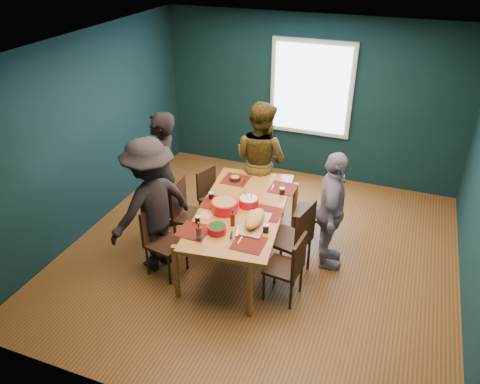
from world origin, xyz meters
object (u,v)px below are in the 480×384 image
(chair_left_far, at_px, (211,192))
(chair_right_mid, at_px, (296,235))
(dining_table, at_px, (242,213))
(cutting_board, at_px, (255,220))
(chair_right_near, at_px, (290,264))
(bowl_herbs, at_px, (217,229))
(chair_left_near, at_px, (160,236))
(bowl_dumpling, at_px, (249,201))
(person_near_left, at_px, (151,205))
(person_back, at_px, (260,160))
(bowl_salad, at_px, (224,206))
(chair_right_far, at_px, (319,208))
(person_far_left, at_px, (163,176))
(chair_left_mid, at_px, (186,209))
(person_right, at_px, (331,212))

(chair_left_far, xyz_separation_m, chair_right_mid, (1.46, -0.77, 0.11))
(dining_table, distance_m, cutting_board, 0.43)
(chair_right_near, xyz_separation_m, cutting_board, (-0.51, 0.22, 0.35))
(chair_right_near, bearing_deg, bowl_herbs, -168.82)
(chair_left_near, bearing_deg, chair_right_mid, 28.23)
(chair_right_mid, bearing_deg, chair_left_near, -149.62)
(dining_table, height_order, bowl_dumpling, bowl_dumpling)
(chair_left_near, distance_m, person_near_left, 0.39)
(chair_left_far, height_order, person_back, person_back)
(chair_right_mid, bearing_deg, bowl_dumpling, 179.08)
(bowl_salad, bearing_deg, person_near_left, -157.42)
(chair_left_far, relative_size, bowl_herbs, 3.80)
(chair_right_far, height_order, bowl_dumpling, bowl_dumpling)
(person_far_left, height_order, bowl_herbs, person_far_left)
(cutting_board, bearing_deg, chair_left_near, -168.12)
(person_near_left, distance_m, bowl_salad, 0.89)
(bowl_salad, height_order, bowl_dumpling, bowl_dumpling)
(chair_left_near, height_order, bowl_salad, bowl_salad)
(bowl_dumpling, bearing_deg, bowl_salad, -135.06)
(person_back, distance_m, person_near_left, 1.87)
(bowl_salad, bearing_deg, bowl_dumpling, 44.94)
(chair_left_far, relative_size, cutting_board, 1.21)
(chair_right_near, xyz_separation_m, person_back, (-0.94, 1.70, 0.37))
(chair_left_mid, relative_size, person_back, 0.55)
(cutting_board, bearing_deg, chair_left_mid, 160.92)
(chair_right_mid, relative_size, bowl_herbs, 4.67)
(chair_right_far, bearing_deg, person_back, 152.36)
(chair_left_mid, height_order, chair_left_near, chair_left_mid)
(chair_right_mid, distance_m, bowl_dumpling, 0.73)
(chair_left_far, distance_m, chair_right_near, 1.95)
(person_right, distance_m, bowl_dumpling, 1.03)
(chair_left_near, xyz_separation_m, person_far_left, (-0.36, 0.79, 0.38))
(chair_right_near, relative_size, bowl_herbs, 3.96)
(person_near_left, bearing_deg, chair_left_near, 80.89)
(chair_left_far, bearing_deg, bowl_dumpling, -18.40)
(chair_left_far, bearing_deg, chair_left_mid, -77.18)
(chair_left_mid, xyz_separation_m, chair_right_near, (1.59, -0.56, -0.06))
(dining_table, xyz_separation_m, bowl_dumpling, (0.06, 0.10, 0.13))
(chair_right_far, bearing_deg, dining_table, -141.34)
(chair_right_mid, height_order, person_back, person_back)
(dining_table, relative_size, bowl_salad, 6.55)
(person_right, bearing_deg, chair_right_mid, 127.50)
(person_back, distance_m, cutting_board, 1.54)
(chair_left_far, relative_size, chair_right_near, 0.96)
(bowl_dumpling, bearing_deg, chair_right_near, -39.89)
(bowl_dumpling, bearing_deg, dining_table, -120.57)
(chair_right_far, xyz_separation_m, person_right, (0.23, -0.42, 0.23))
(chair_left_far, distance_m, chair_right_far, 1.57)
(dining_table, bearing_deg, chair_right_far, 33.84)
(bowl_salad, distance_m, bowl_herbs, 0.47)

